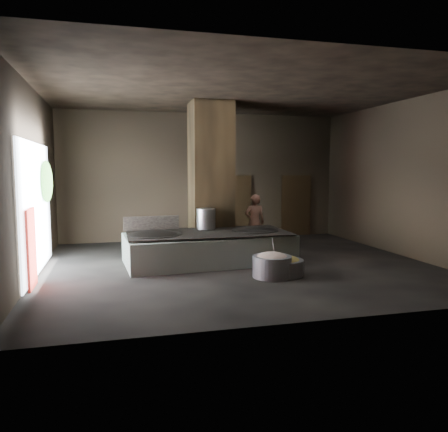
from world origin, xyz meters
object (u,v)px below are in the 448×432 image
object	(u,v)px
meat_basin	(272,266)
wok_left	(155,237)
veg_basin	(282,267)
cook	(255,222)
wok_right	(255,233)
hearth_platform	(208,248)
stock_pot	(206,219)

from	to	relation	value
meat_basin	wok_left	bearing A→B (deg)	143.08
veg_basin	meat_basin	world-z (taller)	meat_basin
cook	veg_basin	size ratio (longest dim) A/B	1.71
cook	wok_right	bearing A→B (deg)	78.77
hearth_platform	meat_basin	distance (m)	2.26
hearth_platform	stock_pot	bearing A→B (deg)	80.87
hearth_platform	veg_basin	bearing A→B (deg)	-56.40
veg_basin	meat_basin	bearing A→B (deg)	-156.27
hearth_platform	wok_right	world-z (taller)	wok_right
wok_left	veg_basin	distance (m)	3.41
wok_right	meat_basin	size ratio (longest dim) A/B	1.41
hearth_platform	stock_pot	world-z (taller)	stock_pot
wok_left	meat_basin	xyz separation A→B (m)	(2.55, -1.92, -0.50)
hearth_platform	veg_basin	size ratio (longest dim) A/B	4.33
wok_left	meat_basin	world-z (taller)	wok_left
wok_left	meat_basin	distance (m)	3.23
wok_right	stock_pot	xyz separation A→B (m)	(-1.30, 0.50, 0.38)
stock_pot	meat_basin	world-z (taller)	stock_pot
wok_left	hearth_platform	bearing A→B (deg)	1.97
veg_basin	wok_left	bearing A→B (deg)	148.06
stock_pot	cook	distance (m)	2.02
cook	meat_basin	size ratio (longest dim) A/B	1.90
hearth_platform	veg_basin	xyz separation A→B (m)	(1.41, -1.83, -0.20)
wok_left	veg_basin	world-z (taller)	wok_left
wok_right	veg_basin	distance (m)	1.96
hearth_platform	cook	distance (m)	2.40
hearth_platform	meat_basin	size ratio (longest dim) A/B	4.82
wok_left	stock_pot	world-z (taller)	stock_pot
cook	veg_basin	distance (m)	3.42
hearth_platform	stock_pot	xyz separation A→B (m)	(0.05, 0.55, 0.75)
hearth_platform	cook	xyz separation A→B (m)	(1.81, 1.49, 0.49)
wok_right	meat_basin	xyz separation A→B (m)	(-0.25, -2.02, -0.50)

